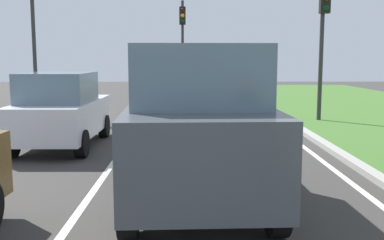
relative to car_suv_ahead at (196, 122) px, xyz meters
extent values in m
plane|color=#383533|center=(-0.94, 4.49, -1.17)|extent=(60.00, 60.00, 0.00)
cube|color=silver|center=(-1.64, 4.49, -1.16)|extent=(0.12, 32.00, 0.01)
cube|color=silver|center=(2.66, 4.49, -1.16)|extent=(0.12, 32.00, 0.01)
cube|color=#9E9B93|center=(3.16, 4.49, -1.11)|extent=(0.24, 48.00, 0.12)
cube|color=#474C51|center=(0.00, 0.04, -0.24)|extent=(2.06, 4.56, 1.10)
cube|color=slate|center=(0.00, -0.11, 0.71)|extent=(1.79, 2.76, 0.80)
cylinder|color=black|center=(-0.93, 1.54, -0.79)|extent=(0.25, 0.77, 0.76)
cylinder|color=black|center=(0.82, 1.60, -0.79)|extent=(0.25, 0.77, 0.76)
cylinder|color=black|center=(-0.82, -1.52, -0.79)|extent=(0.25, 0.77, 0.76)
cylinder|color=black|center=(0.93, -1.46, -0.79)|extent=(0.25, 0.77, 0.76)
cube|color=silver|center=(-3.14, 4.15, -0.47)|extent=(1.67, 3.71, 0.80)
cube|color=slate|center=(-3.14, 3.90, 0.27)|extent=(1.49, 1.91, 0.68)
cylinder|color=black|center=(-3.88, 5.41, -0.87)|extent=(0.22, 0.60, 0.60)
cylinder|color=black|center=(-2.37, 5.40, -0.87)|extent=(0.22, 0.60, 0.60)
cylinder|color=black|center=(-3.90, 2.90, -0.87)|extent=(0.22, 0.60, 0.60)
cylinder|color=black|center=(-2.39, 2.88, -0.87)|extent=(0.22, 0.60, 0.60)
cylinder|color=#2D2D2D|center=(4.29, 8.36, 1.19)|extent=(0.14, 0.14, 4.71)
sphere|color=black|center=(4.29, 8.03, 2.55)|extent=(0.20, 0.20, 0.20)
cylinder|color=#2D2D2D|center=(-5.80, 10.35, 1.52)|extent=(0.14, 0.14, 5.38)
cylinder|color=#2D2D2D|center=(-0.37, 17.07, 1.36)|extent=(0.14, 0.14, 5.05)
cube|color=black|center=(-0.37, 16.87, 3.10)|extent=(0.32, 0.24, 0.90)
sphere|color=#3F0F0F|center=(-0.37, 16.74, 3.38)|extent=(0.20, 0.20, 0.20)
sphere|color=#F2AD19|center=(-0.37, 16.74, 3.10)|extent=(0.20, 0.20, 0.20)
sphere|color=black|center=(-0.37, 16.74, 2.82)|extent=(0.20, 0.20, 0.20)
camera|label=1|loc=(-0.13, -6.61, 0.94)|focal=42.18mm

